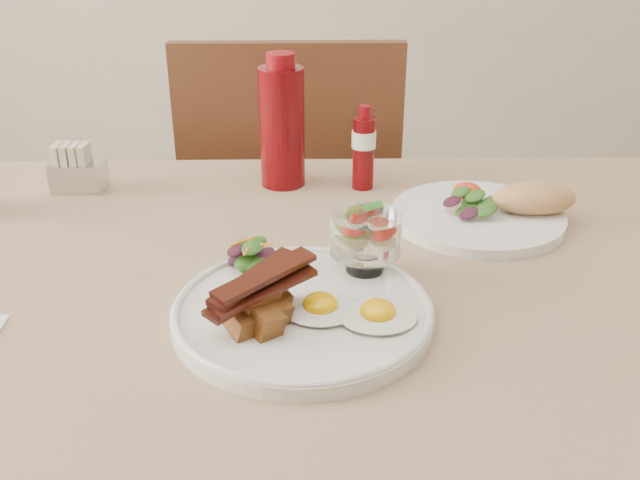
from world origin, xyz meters
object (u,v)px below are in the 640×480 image
(main_plate, at_px, (302,313))
(hot_sauce_bottle, at_px, (364,149))
(fruit_cup, at_px, (366,234))
(ketchup_bottle, at_px, (282,125))
(table, at_px, (282,350))
(second_plate, at_px, (491,211))
(sugar_caddy, at_px, (77,171))
(chair_far, at_px, (292,224))

(main_plate, xyz_separation_m, hot_sauce_bottle, (0.09, 0.38, 0.05))
(fruit_cup, relative_size, hot_sauce_bottle, 0.64)
(main_plate, relative_size, ketchup_bottle, 1.38)
(table, distance_m, second_plate, 0.36)
(table, xyz_separation_m, second_plate, (0.29, 0.18, 0.10))
(fruit_cup, bearing_deg, table, -173.54)
(main_plate, distance_m, ketchup_bottle, 0.41)
(table, relative_size, hot_sauce_bottle, 10.26)
(fruit_cup, distance_m, sugar_caddy, 0.51)
(table, distance_m, sugar_caddy, 0.46)
(table, height_order, main_plate, main_plate)
(chair_far, xyz_separation_m, sugar_caddy, (-0.32, -0.36, 0.26))
(fruit_cup, bearing_deg, ketchup_bottle, 108.17)
(hot_sauce_bottle, height_order, sugar_caddy, hot_sauce_bottle)
(main_plate, height_order, ketchup_bottle, ketchup_bottle)
(ketchup_bottle, bearing_deg, second_plate, -26.83)
(second_plate, xyz_separation_m, sugar_caddy, (-0.61, 0.13, 0.01))
(fruit_cup, bearing_deg, second_plate, 41.70)
(second_plate, bearing_deg, chair_far, 120.75)
(chair_far, xyz_separation_m, main_plate, (0.03, -0.73, 0.24))
(table, height_order, hot_sauce_bottle, hot_sauce_bottle)
(table, height_order, chair_far, chair_far)
(main_plate, xyz_separation_m, fruit_cup, (0.07, 0.08, 0.05))
(hot_sauce_bottle, bearing_deg, table, -111.09)
(table, distance_m, main_plate, 0.12)
(second_plate, relative_size, hot_sauce_bottle, 2.00)
(table, height_order, sugar_caddy, sugar_caddy)
(table, xyz_separation_m, hot_sauce_bottle, (0.12, 0.31, 0.15))
(table, bearing_deg, chair_far, 90.00)
(fruit_cup, height_order, second_plate, fruit_cup)
(table, relative_size, main_plate, 4.75)
(chair_far, relative_size, hot_sauce_bottle, 7.17)
(table, xyz_separation_m, chair_far, (0.00, 0.66, -0.14))
(ketchup_bottle, distance_m, sugar_caddy, 0.32)
(ketchup_bottle, relative_size, sugar_caddy, 2.48)
(second_plate, bearing_deg, sugar_caddy, 168.12)
(fruit_cup, bearing_deg, hot_sauce_bottle, 86.21)
(chair_far, xyz_separation_m, ketchup_bottle, (-0.00, -0.34, 0.32))
(chair_far, height_order, hot_sauce_bottle, chair_far)
(table, height_order, fruit_cup, fruit_cup)
(main_plate, relative_size, hot_sauce_bottle, 2.16)
(table, distance_m, chair_far, 0.68)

